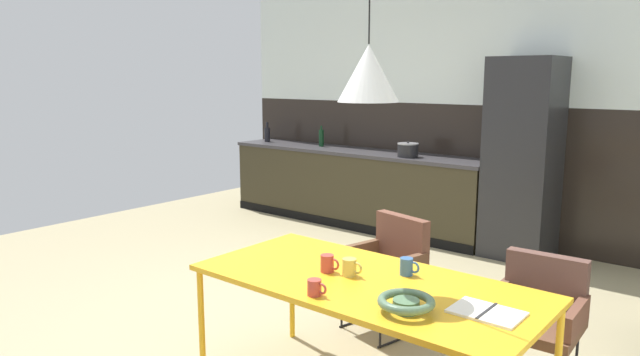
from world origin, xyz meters
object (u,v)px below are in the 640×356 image
open_book (487,312)px  mug_wide_latte (328,263)px  fruit_bowl (406,302)px  bottle_spice_small (321,138)px  armchair_facing_counter (390,258)px  pendant_lamp_over_table_near (368,73)px  refrigerator_column (523,159)px  armchair_by_stool (538,306)px  mug_tall_blue (315,288)px  dining_table (366,287)px  bottle_oil_tall (267,134)px  cooking_pot (408,150)px  mug_dark_espresso (350,267)px  mug_glass_clear (407,267)px

open_book → mug_wide_latte: size_ratio=2.62×
fruit_bowl → bottle_spice_small: bottle_spice_small is taller
armchair_facing_counter → fruit_bowl: size_ratio=3.07×
armchair_facing_counter → pendant_lamp_over_table_near: size_ratio=0.65×
open_book → bottle_spice_small: size_ratio=1.18×
refrigerator_column → armchair_by_stool: refrigerator_column is taller
mug_tall_blue → dining_table: bearing=78.4°
dining_table → bottle_spice_small: (-2.94, 3.24, 0.33)m
armchair_by_stool → fruit_bowl: (-0.26, -1.03, 0.28)m
bottle_oil_tall → pendant_lamp_over_table_near: 5.05m
mug_tall_blue → pendant_lamp_over_table_near: pendant_lamp_over_table_near is taller
armchair_by_stool → fruit_bowl: fruit_bowl is taller
mug_tall_blue → cooking_pot: size_ratio=0.48×
pendant_lamp_over_table_near → mug_tall_blue: bearing=-101.8°
fruit_bowl → mug_wide_latte: size_ratio=2.22×
mug_tall_blue → mug_wide_latte: size_ratio=0.93×
dining_table → pendant_lamp_over_table_near: (0.00, -0.00, 1.11)m
dining_table → mug_dark_espresso: size_ratio=15.20×
open_book → bottle_oil_tall: size_ratio=1.17×
armchair_facing_counter → cooking_pot: cooking_pot is taller
refrigerator_column → fruit_bowl: (0.73, -3.43, -0.21)m
mug_glass_clear → bottle_oil_tall: (-3.97, 2.99, 0.24)m
mug_tall_blue → mug_wide_latte: (-0.17, 0.31, 0.01)m
armchair_by_stool → cooking_pot: bearing=-48.3°
mug_dark_espresso → fruit_bowl: bearing=-25.1°
refrigerator_column → mug_dark_espresso: bearing=-85.5°
bottle_spice_small → cooking_pot: bearing=-6.6°
mug_dark_espresso → mug_glass_clear: bearing=41.3°
refrigerator_column → mug_wide_latte: size_ratio=16.63×
open_book → cooking_pot: cooking_pot is taller
mug_glass_clear → cooking_pot: bearing=120.7°
refrigerator_column → open_book: size_ratio=6.34×
refrigerator_column → mug_glass_clear: size_ratio=17.16×
mug_wide_latte → cooking_pot: cooking_pot is taller
pendant_lamp_over_table_near → bottle_oil_tall: bearing=140.2°
dining_table → pendant_lamp_over_table_near: size_ratio=1.47×
mug_tall_blue → bottle_oil_tall: bottle_oil_tall is taller
fruit_bowl → pendant_lamp_over_table_near: (-0.38, 0.22, 1.03)m
dining_table → mug_tall_blue: (-0.07, -0.34, 0.08)m
open_book → mug_dark_espresso: bearing=179.0°
fruit_bowl → armchair_by_stool: bearing=75.7°
refrigerator_column → mug_wide_latte: bearing=-87.8°
mug_glass_clear → bottle_oil_tall: bearing=143.0°
armchair_by_stool → cooking_pot: size_ratio=3.29×
mug_glass_clear → armchair_by_stool: bearing=49.7°
bottle_spice_small → fruit_bowl: bearing=-46.3°
mug_wide_latte → bottle_oil_tall: bottle_oil_tall is taller
fruit_bowl → mug_wide_latte: bearing=162.0°
dining_table → armchair_facing_counter: 1.05m
mug_dark_espresso → pendant_lamp_over_table_near: bearing=-1.4°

